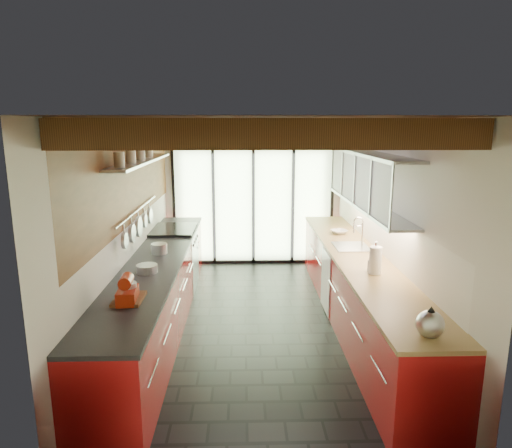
# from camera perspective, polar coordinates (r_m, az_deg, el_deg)

# --- Properties ---
(ground) EXTENTS (5.50, 5.50, 0.00)m
(ground) POSITION_cam_1_polar(r_m,az_deg,el_deg) (6.08, 0.27, -12.40)
(ground) COLOR black
(ground) RESTS_ON ground
(room_shell) EXTENTS (5.50, 5.50, 5.50)m
(room_shell) POSITION_cam_1_polar(r_m,az_deg,el_deg) (5.60, 0.29, 3.16)
(room_shell) COLOR silver
(room_shell) RESTS_ON ground
(ceiling_beams) EXTENTS (3.14, 5.06, 4.90)m
(ceiling_beams) POSITION_cam_1_polar(r_m,az_deg,el_deg) (5.90, 0.17, 11.53)
(ceiling_beams) COLOR #593316
(ceiling_beams) RESTS_ON ground
(glass_door) EXTENTS (2.95, 0.10, 2.90)m
(glass_door) POSITION_cam_1_polar(r_m,az_deg,el_deg) (8.26, -0.34, 6.19)
(glass_door) COLOR #C6EAAD
(glass_door) RESTS_ON ground
(left_counter) EXTENTS (0.68, 5.00, 0.92)m
(left_counter) POSITION_cam_1_polar(r_m,az_deg,el_deg) (6.00, -12.11, -8.28)
(left_counter) COLOR #A91314
(left_counter) RESTS_ON ground
(range_stove) EXTENTS (0.66, 0.90, 0.97)m
(range_stove) POSITION_cam_1_polar(r_m,az_deg,el_deg) (7.35, -10.11, -4.25)
(range_stove) COLOR silver
(range_stove) RESTS_ON ground
(right_counter) EXTENTS (0.68, 5.00, 0.92)m
(right_counter) POSITION_cam_1_polar(r_m,az_deg,el_deg) (6.08, 12.48, -8.02)
(right_counter) COLOR #A91314
(right_counter) RESTS_ON ground
(sink_assembly) EXTENTS (0.45, 0.52, 0.43)m
(sink_assembly) POSITION_cam_1_polar(r_m,az_deg,el_deg) (6.30, 11.95, -2.50)
(sink_assembly) COLOR silver
(sink_assembly) RESTS_ON right_counter
(upper_cabinets_right) EXTENTS (0.34, 3.00, 3.00)m
(upper_cabinets_right) POSITION_cam_1_polar(r_m,az_deg,el_deg) (6.08, 13.85, 5.41)
(upper_cabinets_right) COLOR silver
(upper_cabinets_right) RESTS_ON ground
(left_wall_fixtures) EXTENTS (0.28, 2.60, 0.96)m
(left_wall_fixtures) POSITION_cam_1_polar(r_m,az_deg,el_deg) (5.89, -14.26, 5.13)
(left_wall_fixtures) COLOR silver
(left_wall_fixtures) RESTS_ON ground
(stand_mixer) EXTENTS (0.19, 0.31, 0.27)m
(stand_mixer) POSITION_cam_1_polar(r_m,az_deg,el_deg) (4.46, -15.76, -8.05)
(stand_mixer) COLOR #B7250E
(stand_mixer) RESTS_ON left_counter
(pot_large) EXTENTS (0.27, 0.27, 0.13)m
(pot_large) POSITION_cam_1_polar(r_m,az_deg,el_deg) (6.00, -12.01, -3.02)
(pot_large) COLOR silver
(pot_large) RESTS_ON left_counter
(pot_small) EXTENTS (0.25, 0.25, 0.09)m
(pot_small) POSITION_cam_1_polar(r_m,az_deg,el_deg) (5.28, -13.48, -5.45)
(pot_small) COLOR silver
(pot_small) RESTS_ON left_counter
(cutting_board) EXTENTS (0.27, 0.37, 0.03)m
(cutting_board) POSITION_cam_1_polar(r_m,az_deg,el_deg) (4.52, -15.59, -9.01)
(cutting_board) COLOR brown
(cutting_board) RESTS_ON left_counter
(kettle) EXTENTS (0.24, 0.28, 0.26)m
(kettle) POSITION_cam_1_polar(r_m,az_deg,el_deg) (3.89, 20.95, -11.42)
(kettle) COLOR silver
(kettle) RESTS_ON right_counter
(paper_towel) EXTENTS (0.18, 0.18, 0.37)m
(paper_towel) POSITION_cam_1_polar(r_m,az_deg,el_deg) (5.22, 14.69, -4.45)
(paper_towel) COLOR white
(paper_towel) RESTS_ON right_counter
(soap_bottle) EXTENTS (0.10, 0.10, 0.19)m
(soap_bottle) POSITION_cam_1_polar(r_m,az_deg,el_deg) (5.32, 14.36, -4.79)
(soap_bottle) COLOR silver
(soap_bottle) RESTS_ON right_counter
(bowl) EXTENTS (0.32, 0.32, 0.06)m
(bowl) POSITION_cam_1_polar(r_m,az_deg,el_deg) (7.03, 10.35, -0.98)
(bowl) COLOR silver
(bowl) RESTS_ON right_counter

